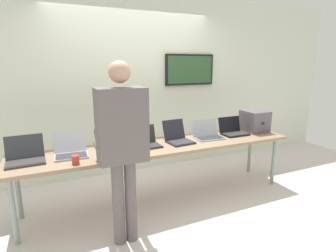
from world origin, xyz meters
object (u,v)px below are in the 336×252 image
(laptop_station_4, at_px, (178,137))
(laptop_station_6, at_px, (233,130))
(workbench, at_px, (162,148))
(coffee_mug, at_px, (76,160))
(laptop_station_5, at_px, (208,134))
(laptop_station_3, at_px, (145,142))
(laptop_station_0, at_px, (25,156))
(laptop_station_2, at_px, (112,145))
(laptop_station_1, at_px, (71,150))
(equipment_box, at_px, (254,121))
(person, at_px, (122,138))

(laptop_station_4, bearing_deg, laptop_station_6, 1.75)
(workbench, height_order, coffee_mug, coffee_mug)
(workbench, relative_size, laptop_station_5, 8.79)
(laptop_station_3, height_order, laptop_station_5, laptop_station_3)
(laptop_station_4, relative_size, laptop_station_6, 1.05)
(laptop_station_0, bearing_deg, laptop_station_3, 0.03)
(laptop_station_3, distance_m, coffee_mug, 0.89)
(laptop_station_2, bearing_deg, laptop_station_1, -179.87)
(laptop_station_2, height_order, coffee_mug, laptop_station_2)
(laptop_station_0, distance_m, laptop_station_3, 1.31)
(laptop_station_0, xyz_separation_m, laptop_station_6, (2.64, 0.03, -0.00))
(laptop_station_4, relative_size, laptop_station_5, 0.95)
(workbench, distance_m, laptop_station_3, 0.23)
(laptop_station_0, bearing_deg, workbench, -1.11)
(laptop_station_4, bearing_deg, laptop_station_5, 0.79)
(workbench, bearing_deg, laptop_station_4, 6.87)
(equipment_box, relative_size, laptop_station_2, 1.04)
(laptop_station_2, xyz_separation_m, person, (-0.04, -0.67, 0.27))
(laptop_station_5, height_order, coffee_mug, laptop_station_5)
(equipment_box, bearing_deg, laptop_station_5, -177.54)
(workbench, bearing_deg, laptop_station_3, 171.60)
(laptop_station_0, height_order, laptop_station_1, laptop_station_0)
(laptop_station_2, height_order, laptop_station_6, laptop_station_6)
(laptop_station_0, relative_size, laptop_station_5, 0.96)
(equipment_box, relative_size, laptop_station_4, 0.93)
(workbench, distance_m, coffee_mug, 1.08)
(equipment_box, xyz_separation_m, laptop_station_1, (-2.59, -0.02, -0.10))
(workbench, height_order, laptop_station_4, laptop_station_4)
(equipment_box, distance_m, laptop_station_1, 2.59)
(laptop_station_4, bearing_deg, laptop_station_3, 179.85)
(laptop_station_2, distance_m, laptop_station_4, 0.85)
(person, distance_m, coffee_mug, 0.61)
(laptop_station_2, relative_size, laptop_station_4, 0.90)
(laptop_station_1, relative_size, laptop_station_6, 1.01)
(laptop_station_4, height_order, laptop_station_5, laptop_station_4)
(laptop_station_1, height_order, laptop_station_3, laptop_station_3)
(laptop_station_4, relative_size, coffee_mug, 4.23)
(laptop_station_2, bearing_deg, equipment_box, 0.52)
(workbench, height_order, laptop_station_0, laptop_station_0)
(equipment_box, bearing_deg, coffee_mug, -172.89)
(laptop_station_2, xyz_separation_m, laptop_station_6, (1.74, 0.00, 0.00))
(laptop_station_3, bearing_deg, equipment_box, 1.36)
(workbench, height_order, laptop_station_3, laptop_station_3)
(laptop_station_3, xyz_separation_m, laptop_station_4, (0.44, -0.00, 0.01))
(equipment_box, bearing_deg, laptop_station_1, -179.55)
(laptop_station_1, bearing_deg, person, -58.70)
(laptop_station_4, distance_m, laptop_station_6, 0.89)
(laptop_station_3, height_order, laptop_station_6, laptop_station_3)
(coffee_mug, bearing_deg, laptop_station_1, 93.87)
(equipment_box, xyz_separation_m, coffee_mug, (-2.57, -0.32, -0.11))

